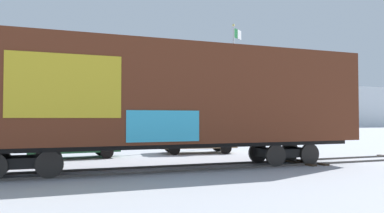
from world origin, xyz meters
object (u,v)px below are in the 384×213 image
(flagpole, at_px, (235,72))
(parked_car_green, at_px, (73,141))
(freight_car, at_px, (169,96))
(parked_car_tan, at_px, (196,139))

(flagpole, xyz_separation_m, parked_car_green, (-11.04, -3.75, -4.41))
(freight_car, height_order, parked_car_green, freight_car)
(flagpole, xyz_separation_m, parked_car_tan, (-4.17, -3.25, -4.44))
(freight_car, xyz_separation_m, parked_car_green, (-3.34, 5.70, -2.02))
(parked_car_green, height_order, parked_car_tan, parked_car_green)
(freight_car, relative_size, flagpole, 1.88)
(flagpole, distance_m, parked_car_tan, 6.91)
(freight_car, height_order, parked_car_tan, freight_car)
(freight_car, bearing_deg, parked_car_tan, 60.31)
(parked_car_tan, bearing_deg, flagpole, 37.96)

